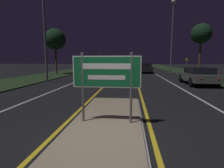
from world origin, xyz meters
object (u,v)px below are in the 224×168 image
at_px(highway_sign, 107,75).
at_px(car_receding_1, 145,68).
at_px(car_approaching_0, 93,74).
at_px(warning_sign, 187,63).
at_px(streetlight_right_near, 173,24).
at_px(car_receding_0, 198,75).
at_px(streetlight_left_near, 43,8).

xyz_separation_m(highway_sign, car_receding_1, (2.88, 21.83, -0.76)).
height_order(car_approaching_0, warning_sign, warning_sign).
xyz_separation_m(streetlight_right_near, car_receding_0, (-0.35, -11.25, -6.18)).
height_order(highway_sign, streetlight_right_near, streetlight_right_near).
height_order(car_receding_0, car_receding_1, car_receding_1).
bearing_deg(warning_sign, car_receding_0, -103.62).
xyz_separation_m(car_receding_0, warning_sign, (3.32, 13.72, 0.70)).
bearing_deg(car_approaching_0, highway_sign, -75.48).
bearing_deg(streetlight_left_near, car_approaching_0, 4.00).
xyz_separation_m(car_receding_0, car_receding_1, (-3.13, 12.42, 0.03)).
bearing_deg(car_approaching_0, streetlight_left_near, -176.00).
bearing_deg(warning_sign, highway_sign, -111.99).
bearing_deg(streetlight_left_near, streetlight_right_near, 40.46).
distance_m(car_receding_1, car_approaching_0, 13.15).
xyz_separation_m(streetlight_left_near, car_receding_1, (9.52, 12.26, -5.53)).
height_order(streetlight_left_near, streetlight_right_near, streetlight_left_near).
relative_size(highway_sign, warning_sign, 0.92).
bearing_deg(car_receding_0, warning_sign, 76.38).
distance_m(highway_sign, car_receding_0, 11.19).
distance_m(car_receding_1, warning_sign, 6.61).
bearing_deg(car_receding_0, highway_sign, -122.58).
distance_m(streetlight_left_near, warning_sign, 21.50).
relative_size(highway_sign, streetlight_right_near, 0.20).
height_order(highway_sign, streetlight_left_near, streetlight_left_near).
relative_size(highway_sign, streetlight_left_near, 0.19).
xyz_separation_m(streetlight_right_near, car_receding_1, (-3.48, 1.17, -6.16)).
relative_size(streetlight_left_near, car_receding_1, 2.64).
bearing_deg(warning_sign, car_receding_1, -168.65).
bearing_deg(warning_sign, streetlight_right_near, -140.31).
bearing_deg(car_approaching_0, car_receding_1, 65.58).
bearing_deg(highway_sign, car_receding_1, 82.47).
bearing_deg(car_receding_0, streetlight_left_near, 179.26).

